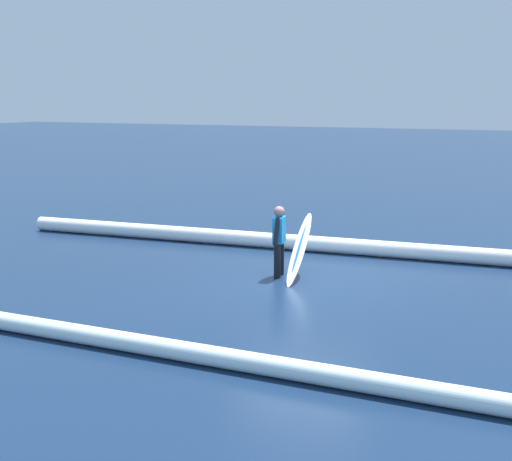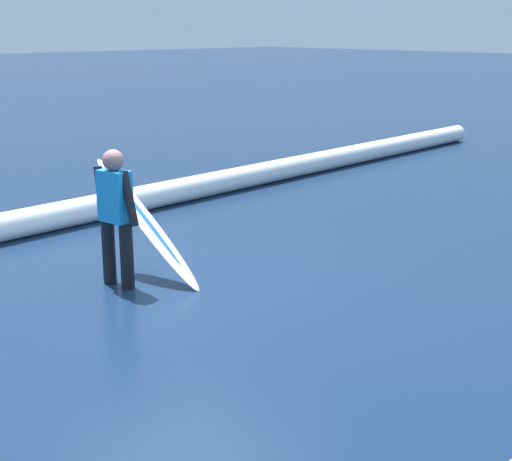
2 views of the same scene
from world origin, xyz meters
The scene contains 5 objects.
ground_plane centered at (0.00, 0.00, 0.00)m, with size 134.58×134.58×0.00m, color #132643.
surfer centered at (0.65, -0.19, 0.81)m, with size 0.25×0.63×1.45m.
surfboard centered at (0.23, -0.25, 0.60)m, with size 0.39×1.63×1.24m.
wave_crest_foreground centered at (-1.28, -2.80, 0.19)m, with size 0.37×0.37×19.63m, color white.
wave_crest_midground centered at (-1.60, 4.59, 0.14)m, with size 0.28×0.28×18.17m, color white.
Camera 1 is at (-4.51, 12.43, 3.61)m, focal length 48.30 mm.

